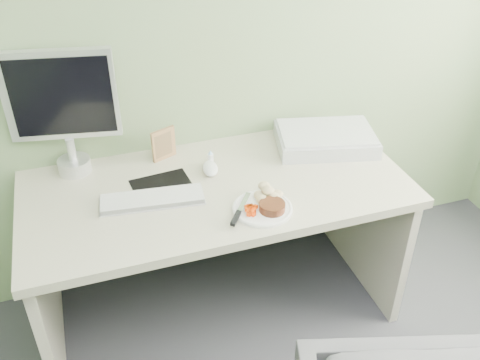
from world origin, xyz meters
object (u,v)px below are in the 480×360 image
object	(u,v)px
desk	(218,220)
scanner	(325,140)
monitor	(62,106)
plate	(262,208)

from	to	relation	value
desk	scanner	xyz separation A→B (m)	(0.57, 0.15, 0.22)
desk	monitor	size ratio (longest dim) A/B	2.98
monitor	scanner	bearing A→B (deg)	2.27
plate	monitor	world-z (taller)	monitor
desk	monitor	distance (m)	0.80
desk	monitor	world-z (taller)	monitor
plate	scanner	world-z (taller)	scanner
desk	plate	size ratio (longest dim) A/B	6.81
desk	plate	bearing A→B (deg)	-60.76
desk	scanner	distance (m)	0.63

